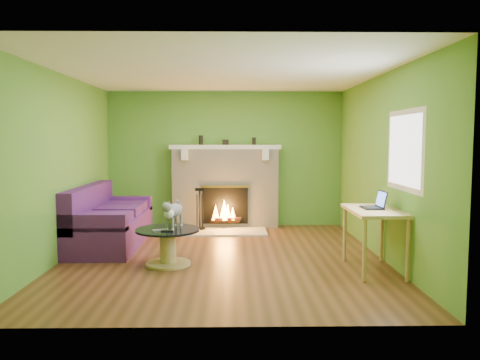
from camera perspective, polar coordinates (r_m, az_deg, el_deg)
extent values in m
plane|color=#502E17|center=(6.79, -2.07, -9.38)|extent=(5.00, 5.00, 0.00)
plane|color=white|center=(6.64, -2.15, 12.90)|extent=(5.00, 5.00, 0.00)
plane|color=#589A32|center=(9.09, -1.79, 2.56)|extent=(5.00, 0.00, 5.00)
plane|color=#589A32|center=(4.10, -2.82, -0.42)|extent=(5.00, 0.00, 5.00)
plane|color=#589A32|center=(7.01, -20.84, 1.51)|extent=(0.00, 5.00, 5.00)
plane|color=#589A32|center=(6.92, 16.87, 1.58)|extent=(0.00, 5.00, 5.00)
plane|color=silver|center=(6.06, 19.44, 3.42)|extent=(0.00, 1.20, 1.20)
plane|color=white|center=(6.05, 19.37, 3.42)|extent=(0.00, 1.06, 1.06)
cube|color=beige|center=(8.95, -1.79, -1.01)|extent=(2.00, 0.35, 1.50)
cube|color=black|center=(8.80, -1.81, -3.15)|extent=(0.85, 0.03, 0.68)
cube|color=#BC8F2F|center=(8.75, -1.81, -0.82)|extent=(0.91, 0.02, 0.04)
cylinder|color=black|center=(8.81, -1.80, -4.98)|extent=(0.55, 0.07, 0.07)
cube|color=silver|center=(8.87, -1.81, 4.05)|extent=(2.10, 0.28, 0.08)
cube|color=silver|center=(8.74, -6.76, 3.08)|extent=(0.12, 0.10, 0.20)
cube|color=silver|center=(8.71, 3.12, 3.11)|extent=(0.12, 0.10, 0.20)
cube|color=beige|center=(8.54, -1.83, -6.29)|extent=(1.50, 0.75, 0.03)
cube|color=silver|center=(8.87, -1.81, 4.05)|extent=(2.10, 0.28, 0.08)
cube|color=#461B68|center=(7.74, -15.48, -5.96)|extent=(0.96, 2.13, 0.48)
cube|color=#461B68|center=(7.76, -17.99, -2.89)|extent=(0.22, 2.13, 0.60)
cube|color=#461B68|center=(6.78, -17.57, -4.93)|extent=(0.96, 0.22, 0.24)
cube|color=#461B68|center=(8.60, -13.94, -2.77)|extent=(0.96, 0.22, 0.24)
cube|color=#461B68|center=(7.10, -16.33, -4.45)|extent=(0.76, 0.57, 0.13)
cube|color=#461B68|center=(7.78, -14.95, -3.61)|extent=(0.76, 0.57, 0.13)
cube|color=#461B68|center=(8.35, -13.95, -3.00)|extent=(0.76, 0.57, 0.13)
cylinder|color=tan|center=(6.47, -8.74, -10.02)|extent=(0.60, 0.60, 0.03)
cylinder|color=tan|center=(6.42, -8.77, -8.06)|extent=(0.22, 0.22, 0.42)
cylinder|color=black|center=(6.37, -8.80, -6.03)|extent=(0.86, 0.86, 0.03)
cube|color=tan|center=(6.21, 16.09, -3.63)|extent=(0.63, 1.08, 0.04)
cylinder|color=tan|center=(5.76, 14.93, -8.31)|extent=(0.05, 0.05, 0.75)
cylinder|color=tan|center=(5.92, 19.80, -8.08)|extent=(0.05, 0.05, 0.75)
cylinder|color=tan|center=(6.68, 12.65, -6.44)|extent=(0.05, 0.05, 0.75)
cylinder|color=tan|center=(6.81, 16.90, -6.30)|extent=(0.05, 0.05, 0.75)
cube|color=gray|center=(6.26, -9.86, -6.03)|extent=(0.17, 0.11, 0.02)
cube|color=black|center=(6.19, -8.85, -6.16)|extent=(0.16, 0.05, 0.02)
cylinder|color=black|center=(8.92, -4.79, 4.87)|extent=(0.08, 0.08, 0.18)
cylinder|color=black|center=(8.91, 1.71, 4.76)|extent=(0.07, 0.07, 0.14)
cube|color=black|center=(8.90, -1.78, 4.63)|extent=(0.12, 0.08, 0.10)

